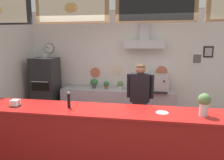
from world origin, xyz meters
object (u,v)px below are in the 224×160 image
object	(u,v)px
pizza_oven	(46,89)
napkin_holder	(15,103)
basil_vase	(204,104)
shop_worker	(140,101)
potted_sage	(106,84)
condiment_plate	(162,113)
potted_basil	(94,83)
potted_oregano	(120,84)
pepper_grinder	(69,100)
espresso_machine	(156,83)

from	to	relation	value
pizza_oven	napkin_holder	world-z (taller)	pizza_oven
napkin_holder	basil_vase	world-z (taller)	basil_vase
shop_worker	potted_sage	world-z (taller)	shop_worker
potted_sage	basil_vase	xyz separation A→B (m)	(1.86, -2.40, 0.27)
condiment_plate	pizza_oven	bearing A→B (deg)	142.95
pizza_oven	napkin_holder	xyz separation A→B (m)	(0.63, -2.26, 0.29)
basil_vase	potted_basil	bearing A→B (deg)	132.33
shop_worker	potted_oregano	xyz separation A→B (m)	(-0.56, 1.16, 0.10)
potted_sage	basil_vase	world-z (taller)	basil_vase
pizza_oven	potted_sage	world-z (taller)	pizza_oven
potted_sage	pepper_grinder	world-z (taller)	pepper_grinder
pepper_grinder	basil_vase	size ratio (longest dim) A/B	0.80
pizza_oven	potted_basil	xyz separation A→B (m)	(1.30, 0.18, 0.18)
napkin_holder	basil_vase	size ratio (longest dim) A/B	0.47
pizza_oven	espresso_machine	world-z (taller)	pizza_oven
napkin_holder	condiment_plate	bearing A→B (deg)	1.10
espresso_machine	potted_sage	xyz separation A→B (m)	(-1.30, 0.04, -0.09)
espresso_machine	shop_worker	bearing A→B (deg)	-107.87
potted_oregano	condiment_plate	bearing A→B (deg)	-68.87
pepper_grinder	shop_worker	bearing A→B (deg)	49.21
espresso_machine	basil_vase	size ratio (longest dim) A/B	1.83
pizza_oven	potted_basil	bearing A→B (deg)	8.02
pepper_grinder	espresso_machine	bearing A→B (deg)	58.84
espresso_machine	pepper_grinder	size ratio (longest dim) A/B	2.29
potted_basil	napkin_holder	world-z (taller)	napkin_holder
potted_oregano	napkin_holder	distance (m)	2.80
espresso_machine	potted_sage	distance (m)	1.30
pizza_oven	condiment_plate	bearing A→B (deg)	-37.05
shop_worker	condiment_plate	distance (m)	1.30
basil_vase	potted_oregano	bearing A→B (deg)	121.67
espresso_machine	basil_vase	world-z (taller)	basil_vase
shop_worker	basil_vase	bearing A→B (deg)	129.81
potted_basil	potted_sage	bearing A→B (deg)	-2.09
espresso_machine	potted_sage	size ratio (longest dim) A/B	2.95
shop_worker	basil_vase	world-z (taller)	shop_worker
potted_oregano	potted_sage	distance (m)	0.38
espresso_machine	potted_sage	world-z (taller)	espresso_machine
condiment_plate	basil_vase	bearing A→B (deg)	-1.18
potted_basil	pepper_grinder	distance (m)	2.40
potted_oregano	napkin_holder	bearing A→B (deg)	-119.53
shop_worker	potted_sage	bearing A→B (deg)	-47.67
espresso_machine	potted_oregano	world-z (taller)	espresso_machine
potted_oregano	potted_basil	distance (m)	0.72
potted_basil	basil_vase	size ratio (longest dim) A/B	0.79
potted_sage	napkin_holder	xyz separation A→B (m)	(-1.00, -2.43, 0.14)
shop_worker	basil_vase	distance (m)	1.59
pizza_oven	napkin_holder	distance (m)	2.37
espresso_machine	pepper_grinder	xyz separation A→B (m)	(-1.41, -2.34, 0.13)
pepper_grinder	potted_sage	bearing A→B (deg)	87.20
pepper_grinder	napkin_holder	bearing A→B (deg)	-176.04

